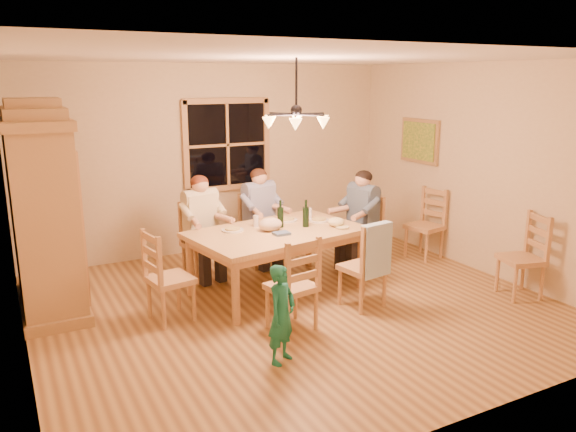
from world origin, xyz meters
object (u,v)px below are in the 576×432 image
adult_woman (201,214)px  chair_near_left (292,301)px  adult_slate_man (362,208)px  wine_bottle_b (306,213)px  dining_table (277,238)px  adult_plaid_man (260,205)px  chair_end_left (171,293)px  armoire (45,217)px  chair_spare_back (424,237)px  chair_spare_front (520,272)px  chandelier (296,119)px  chair_far_right (260,244)px  chair_near_right (362,280)px  chair_end_right (361,247)px  child (282,314)px  wine_bottle_a (280,214)px  chair_far_left (203,255)px

adult_woman → chair_near_left: bearing=90.0°
adult_slate_man → wine_bottle_b: 1.02m
dining_table → adult_plaid_man: adult_plaid_man is taller
adult_plaid_man → chair_end_left: bearing=28.0°
adult_plaid_man → armoire: bearing=-2.4°
dining_table → chair_end_left: 1.42m
armoire → adult_plaid_man: bearing=6.7°
adult_woman → chair_spare_back: adult_woman is taller
chair_near_left → adult_woman: size_ratio=1.13×
adult_plaid_man → chair_spare_back: adult_plaid_man is taller
chair_spare_front → wine_bottle_b: bearing=71.2°
chandelier → chair_far_right: 2.33m
chair_near_right → wine_bottle_b: size_ratio=3.00×
adult_plaid_man → adult_slate_man: size_ratio=1.00×
chandelier → chair_end_left: (-1.34, 0.28, -1.77)m
wine_bottle_b → armoire: bearing=166.2°
chair_far_right → chair_near_right: 1.88m
chair_end_right → adult_plaid_man: (-1.13, 0.77, 0.54)m
adult_plaid_man → chair_spare_front: (2.20, -2.45, -0.54)m
chair_near_right → chair_end_left: bearing=153.4°
chair_near_right → child: bearing=-161.6°
chair_far_right → wine_bottle_a: size_ratio=3.00×
chandelier → dining_table: bearing=87.8°
adult_plaid_man → wine_bottle_a: 0.90m
chair_end_right → chair_spare_front: same height
chandelier → chair_spare_front: chandelier is taller
dining_table → chair_spare_front: 2.86m
dining_table → chair_far_right: size_ratio=2.17×
chair_near_right → adult_woman: size_ratio=1.13×
chandelier → chair_near_right: 1.92m
chair_far_right → chair_spare_back: 2.34m
chair_end_left → chair_near_left: bearing=43.3°
child → chair_spare_back: size_ratio=0.92×
armoire → child: 2.87m
chair_near_right → wine_bottle_a: bearing=110.5°
armoire → chair_spare_front: bearing=-23.7°
chair_end_left → adult_woman: bearing=136.7°
wine_bottle_a → child: wine_bottle_a is taller
chair_far_left → adult_plaid_man: 1.03m
chair_spare_front → wine_bottle_a: bearing=72.3°
child → chair_spare_back: chair_spare_back is taller
chair_end_left → child: bearing=15.6°
dining_table → armoire: bearing=164.6°
adult_woman → wine_bottle_b: (1.01, -0.87, 0.08)m
chair_end_left → adult_plaid_man: adult_plaid_man is taller
wine_bottle_a → chair_near_right: bearing=-60.5°
chair_end_right → wine_bottle_a: wine_bottle_a is taller
adult_plaid_man → wine_bottle_b: bearing=89.0°
armoire → adult_plaid_man: size_ratio=2.63×
adult_plaid_man → adult_slate_man: bearing=136.6°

